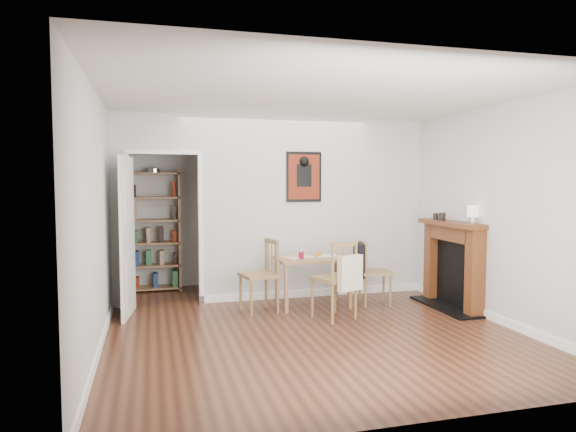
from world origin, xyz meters
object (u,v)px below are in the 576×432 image
object	(u,v)px
fireplace	(453,262)
red_glass	(301,255)
chair_right	(374,272)
chair_front	(335,279)
dining_table	(313,263)
mantel_lamp	(473,212)
chair_left	(259,276)
notebook	(328,256)
bookshelf	(155,232)
ceramic_jar_b	(436,216)
orange_fruit	(319,254)
ceramic_jar_a	(442,216)

from	to	relation	value
fireplace	red_glass	xyz separation A→B (m)	(-1.98, 0.47, 0.10)
chair_right	chair_front	size ratio (longest dim) A/B	0.90
dining_table	mantel_lamp	world-z (taller)	mantel_lamp
red_glass	mantel_lamp	world-z (taller)	mantel_lamp
dining_table	chair_front	distance (m)	0.66
dining_table	mantel_lamp	size ratio (longest dim) A/B	4.20
chair_right	red_glass	world-z (taller)	chair_right
chair_left	red_glass	size ratio (longest dim) A/B	10.48
notebook	chair_front	bearing A→B (deg)	-102.68
bookshelf	red_glass	xyz separation A→B (m)	(1.86, -1.68, -0.20)
chair_left	fireplace	world-z (taller)	fireplace
fireplace	mantel_lamp	size ratio (longest dim) A/B	5.37
dining_table	chair_right	world-z (taller)	chair_right
chair_front	notebook	world-z (taller)	chair_front
notebook	ceramic_jar_b	distance (m)	1.59
dining_table	chair_front	xyz separation A→B (m)	(0.08, -0.65, -0.09)
red_glass	ceramic_jar_b	distance (m)	1.95
bookshelf	orange_fruit	size ratio (longest dim) A/B	25.69
dining_table	chair_front	size ratio (longest dim) A/B	1.01
notebook	ceramic_jar_b	size ratio (longest dim) A/B	3.41
chair_right	bookshelf	distance (m)	3.39
chair_front	notebook	xyz separation A→B (m)	(0.16, 0.71, 0.18)
red_glass	ceramic_jar_b	xyz separation A→B (m)	(1.88, -0.17, 0.49)
dining_table	orange_fruit	world-z (taller)	orange_fruit
red_glass	orange_fruit	xyz separation A→B (m)	(0.28, 0.11, -0.01)
fireplace	mantel_lamp	xyz separation A→B (m)	(0.01, -0.39, 0.69)
orange_fruit	dining_table	bearing A→B (deg)	-152.30
red_glass	chair_left	bearing A→B (deg)	-175.82
red_glass	notebook	xyz separation A→B (m)	(0.42, 0.12, -0.04)
dining_table	fireplace	world-z (taller)	fireplace
chair_front	bookshelf	bearing A→B (deg)	132.88
chair_right	chair_front	world-z (taller)	chair_front
chair_left	red_glass	xyz separation A→B (m)	(0.58, 0.04, 0.24)
fireplace	mantel_lamp	world-z (taller)	mantel_lamp
chair_left	mantel_lamp	distance (m)	2.82
chair_right	mantel_lamp	size ratio (longest dim) A/B	3.76
chair_left	notebook	distance (m)	1.03
bookshelf	chair_right	bearing A→B (deg)	-30.97
ceramic_jar_a	notebook	bearing A→B (deg)	163.38
chair_front	ceramic_jar_b	world-z (taller)	ceramic_jar_b
ceramic_jar_b	bookshelf	bearing A→B (deg)	153.61
chair_left	dining_table	bearing A→B (deg)	7.40
red_glass	orange_fruit	world-z (taller)	red_glass
fireplace	red_glass	world-z (taller)	fireplace
chair_right	bookshelf	bearing A→B (deg)	149.03
chair_right	orange_fruit	size ratio (longest dim) A/B	12.20
chair_left	ceramic_jar_a	world-z (taller)	ceramic_jar_a
fireplace	orange_fruit	xyz separation A→B (m)	(-1.70, 0.58, 0.09)
notebook	red_glass	bearing A→B (deg)	-163.51
ceramic_jar_b	chair_left	bearing A→B (deg)	176.99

